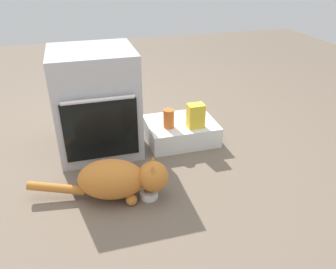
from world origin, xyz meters
TOP-DOWN VIEW (x-y plane):
  - ground at (0.00, 0.00)m, footprint 8.00×8.00m
  - oven at (0.01, 0.40)m, footprint 0.57×0.57m
  - pantry_cabinet at (0.63, 0.35)m, footprint 0.52×0.42m
  - food_bowl at (0.22, -0.27)m, footprint 0.11×0.11m
  - cat at (0.06, -0.23)m, footprint 0.81×0.33m
  - snack_bag at (0.70, 0.25)m, footprint 0.12×0.09m
  - sauce_jar at (0.51, 0.30)m, footprint 0.08×0.08m

SIDE VIEW (x-z plane):
  - ground at x=0.00m, z-range 0.00..0.00m
  - food_bowl at x=0.22m, z-range -0.01..0.06m
  - pantry_cabinet at x=0.63m, z-range 0.00..0.16m
  - cat at x=0.06m, z-range 0.01..0.27m
  - sauce_jar at x=0.51m, z-range 0.16..0.30m
  - snack_bag at x=0.70m, z-range 0.16..0.34m
  - oven at x=0.01m, z-range 0.00..0.74m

